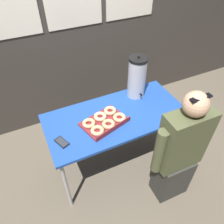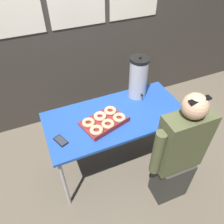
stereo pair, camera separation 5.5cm
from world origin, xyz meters
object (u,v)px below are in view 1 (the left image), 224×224
at_px(coffee_urn, 137,77).
at_px(cell_phone, 62,142).
at_px(person_seated, 179,153).
at_px(donut_box, 104,121).

xyz_separation_m(coffee_urn, cell_phone, (-0.89, -0.31, -0.21)).
relative_size(coffee_urn, person_seated, 0.36).
relative_size(donut_box, person_seated, 0.36).
xyz_separation_m(donut_box, cell_phone, (-0.42, -0.06, -0.02)).
bearing_deg(donut_box, coffee_urn, 11.82).
xyz_separation_m(cell_phone, person_seated, (0.92, -0.45, -0.14)).
relative_size(donut_box, coffee_urn, 1.01).
height_order(coffee_urn, person_seated, person_seated).
bearing_deg(coffee_urn, cell_phone, -161.00).
bearing_deg(person_seated, donut_box, -44.34).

